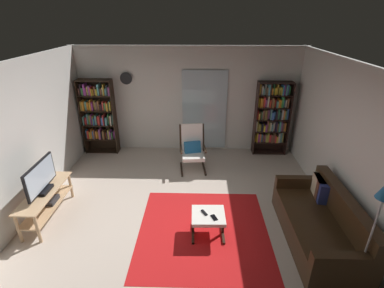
% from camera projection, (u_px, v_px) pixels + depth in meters
% --- Properties ---
extents(ground_plane, '(7.02, 7.02, 0.00)m').
position_uv_depth(ground_plane, '(182.00, 219.00, 4.93)').
color(ground_plane, beige).
extents(wall_back, '(5.60, 0.06, 2.60)m').
position_uv_depth(wall_back, '(188.00, 100.00, 7.02)').
color(wall_back, silver).
rests_on(wall_back, ground).
extents(wall_left, '(0.06, 6.00, 2.60)m').
position_uv_depth(wall_left, '(10.00, 150.00, 4.45)').
color(wall_left, silver).
rests_on(wall_left, ground).
extents(wall_right, '(0.06, 6.00, 2.60)m').
position_uv_depth(wall_right, '(357.00, 154.00, 4.32)').
color(wall_right, silver).
rests_on(wall_right, ground).
extents(glass_door_panel, '(1.10, 0.01, 2.00)m').
position_uv_depth(glass_door_panel, '(204.00, 111.00, 7.06)').
color(glass_door_panel, silver).
extents(area_rug, '(2.11, 2.14, 0.01)m').
position_uv_depth(area_rug, '(203.00, 231.00, 4.65)').
color(area_rug, red).
rests_on(area_rug, ground).
extents(tv_stand, '(0.40, 1.31, 0.53)m').
position_uv_depth(tv_stand, '(47.00, 200.00, 4.85)').
color(tv_stand, tan).
rests_on(tv_stand, ground).
extents(television, '(0.20, 0.86, 0.53)m').
position_uv_depth(television, '(41.00, 179.00, 4.66)').
color(television, black).
rests_on(television, tv_stand).
extents(bookshelf_near_tv, '(0.81, 0.30, 1.86)m').
position_uv_depth(bookshelf_near_tv, '(99.00, 114.00, 6.97)').
color(bookshelf_near_tv, black).
rests_on(bookshelf_near_tv, ground).
extents(bookshelf_near_sofa, '(0.82, 0.30, 1.82)m').
position_uv_depth(bookshelf_near_sofa, '(272.00, 116.00, 6.91)').
color(bookshelf_near_sofa, black).
rests_on(bookshelf_near_sofa, ground).
extents(leather_sofa, '(0.88, 1.93, 0.81)m').
position_uv_depth(leather_sofa, '(321.00, 223.00, 4.39)').
color(leather_sofa, '#352313').
rests_on(leather_sofa, ground).
extents(lounge_armchair, '(0.63, 0.71, 1.02)m').
position_uv_depth(lounge_armchair, '(192.00, 147.00, 6.37)').
color(lounge_armchair, black).
rests_on(lounge_armchair, ground).
extents(ottoman, '(0.53, 0.49, 0.40)m').
position_uv_depth(ottoman, '(208.00, 218.00, 4.46)').
color(ottoman, white).
rests_on(ottoman, ground).
extents(tv_remote, '(0.11, 0.14, 0.02)m').
position_uv_depth(tv_remote, '(204.00, 213.00, 4.45)').
color(tv_remote, black).
rests_on(tv_remote, ottoman).
extents(cell_phone, '(0.12, 0.16, 0.01)m').
position_uv_depth(cell_phone, '(214.00, 218.00, 4.35)').
color(cell_phone, black).
rests_on(cell_phone, ottoman).
extents(floor_lamp_by_sofa, '(0.22, 0.22, 1.62)m').
position_uv_depth(floor_lamp_by_sofa, '(381.00, 206.00, 3.18)').
color(floor_lamp_by_sofa, '#A5A5AD').
rests_on(floor_lamp_by_sofa, ground).
extents(wall_clock, '(0.29, 0.03, 0.29)m').
position_uv_depth(wall_clock, '(126.00, 78.00, 6.76)').
color(wall_clock, silver).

